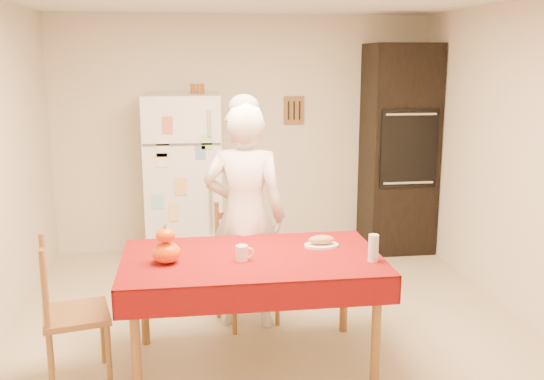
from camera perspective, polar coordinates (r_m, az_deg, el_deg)
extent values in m
plane|color=#C4B48E|center=(4.71, 0.08, -13.35)|extent=(4.50, 4.50, 0.00)
cube|color=beige|center=(6.54, -2.73, 5.27)|extent=(4.00, 0.02, 2.50)
cube|color=beige|center=(2.20, 8.58, -8.73)|extent=(4.00, 0.02, 2.50)
cube|color=beige|center=(5.01, 23.36, 2.20)|extent=(0.02, 4.50, 2.50)
cube|color=brown|center=(6.57, 2.08, 7.50)|extent=(0.22, 0.02, 0.30)
cube|color=white|center=(6.21, -8.36, 1.05)|extent=(0.75, 0.70, 1.70)
cube|color=silver|center=(5.76, -5.92, 6.29)|extent=(0.03, 0.03, 0.25)
cube|color=silver|center=(5.88, -5.76, -1.00)|extent=(0.03, 0.03, 0.60)
cube|color=black|center=(6.60, 11.81, 3.78)|extent=(0.70, 0.60, 2.20)
cube|color=black|center=(6.31, 12.78, 3.82)|extent=(0.59, 0.02, 0.80)
cylinder|color=brown|center=(3.81, -12.70, -14.26)|extent=(0.06, 0.06, 0.71)
cylinder|color=brown|center=(4.52, -11.94, -9.89)|extent=(0.06, 0.06, 0.71)
cylinder|color=brown|center=(3.96, 9.76, -13.04)|extent=(0.06, 0.06, 0.71)
cylinder|color=brown|center=(4.65, 6.81, -9.06)|extent=(0.06, 0.06, 0.71)
cube|color=brown|center=(4.03, -1.91, -6.67)|extent=(1.60, 0.90, 0.04)
cube|color=#600D05|center=(4.02, -1.91, -6.32)|extent=(1.70, 1.00, 0.01)
cylinder|color=brown|center=(4.63, -3.55, -10.96)|extent=(0.04, 0.04, 0.43)
cylinder|color=brown|center=(4.92, -5.09, -9.54)|extent=(0.04, 0.04, 0.43)
cylinder|color=brown|center=(4.77, 0.52, -10.24)|extent=(0.04, 0.04, 0.43)
cylinder|color=brown|center=(5.05, -1.22, -8.92)|extent=(0.04, 0.04, 0.43)
cube|color=brown|center=(4.75, -2.36, -7.27)|extent=(0.52, 0.51, 0.04)
cube|color=brown|center=(4.83, -3.19, -3.86)|extent=(0.35, 0.14, 0.50)
cylinder|color=brown|center=(4.05, -15.11, -14.93)|extent=(0.04, 0.04, 0.43)
cylinder|color=brown|center=(4.04, -20.09, -15.34)|extent=(0.04, 0.04, 0.43)
cylinder|color=brown|center=(4.37, -15.62, -12.85)|extent=(0.04, 0.04, 0.43)
cylinder|color=brown|center=(4.36, -20.18, -13.22)|extent=(0.04, 0.04, 0.43)
cube|color=brown|center=(4.10, -17.96, -11.10)|extent=(0.48, 0.50, 0.04)
cube|color=brown|center=(4.01, -20.64, -8.00)|extent=(0.11, 0.36, 0.50)
imported|color=silver|center=(4.61, -2.57, -2.52)|extent=(0.71, 0.55, 1.73)
cylinder|color=white|center=(3.92, -2.86, -5.95)|extent=(0.08, 0.08, 0.10)
ellipsoid|color=#D84C05|center=(3.93, -9.93, -5.82)|extent=(0.18, 0.18, 0.14)
ellipsoid|color=red|center=(3.89, -9.99, -4.21)|extent=(0.12, 0.12, 0.09)
cylinder|color=silver|center=(3.95, 9.52, -5.40)|extent=(0.07, 0.07, 0.18)
cylinder|color=white|center=(4.23, 4.67, -5.21)|extent=(0.24, 0.24, 0.02)
ellipsoid|color=tan|center=(4.21, 4.68, -4.69)|extent=(0.18, 0.10, 0.06)
cylinder|color=brown|center=(6.15, -7.45, 9.43)|extent=(0.05, 0.05, 0.10)
cylinder|color=#8D5819|center=(6.15, -6.90, 9.44)|extent=(0.05, 0.05, 0.10)
cylinder|color=brown|center=(6.15, -6.62, 9.45)|extent=(0.05, 0.05, 0.10)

